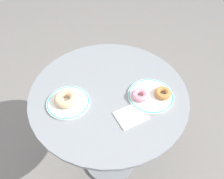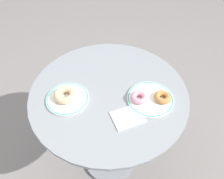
# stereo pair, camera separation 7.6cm
# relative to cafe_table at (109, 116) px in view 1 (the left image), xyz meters

# --- Properties ---
(ground_plane) EXTENTS (7.00, 7.00, 0.02)m
(ground_plane) POSITION_rel_cafe_table_xyz_m (0.00, 0.00, -0.55)
(ground_plane) COLOR gray
(cafe_table) EXTENTS (0.77, 0.77, 0.75)m
(cafe_table) POSITION_rel_cafe_table_xyz_m (0.00, 0.00, 0.00)
(cafe_table) COLOR gray
(cafe_table) RESTS_ON ground
(plate_left) EXTENTS (0.20, 0.20, 0.01)m
(plate_left) POSITION_rel_cafe_table_xyz_m (-0.19, -0.05, 0.21)
(plate_left) COLOR white
(plate_left) RESTS_ON cafe_table
(plate_right) EXTENTS (0.22, 0.22, 0.01)m
(plate_right) POSITION_rel_cafe_table_xyz_m (0.19, -0.06, 0.21)
(plate_right) COLOR white
(plate_right) RESTS_ON cafe_table
(donut_glazed) EXTENTS (0.14, 0.14, 0.03)m
(donut_glazed) POSITION_rel_cafe_table_xyz_m (-0.20, -0.04, 0.24)
(donut_glazed) COLOR #E0B789
(donut_glazed) RESTS_ON plate_left
(donut_old_fashioned) EXTENTS (0.10, 0.10, 0.03)m
(donut_old_fashioned) POSITION_rel_cafe_table_xyz_m (0.25, -0.06, 0.23)
(donut_old_fashioned) COLOR #BC7F42
(donut_old_fashioned) RESTS_ON plate_right
(donut_pink_frosted) EXTENTS (0.11, 0.11, 0.03)m
(donut_pink_frosted) POSITION_rel_cafe_table_xyz_m (0.14, -0.06, 0.23)
(donut_pink_frosted) COLOR pink
(donut_pink_frosted) RESTS_ON plate_right
(paper_napkin) EXTENTS (0.16, 0.14, 0.01)m
(paper_napkin) POSITION_rel_cafe_table_xyz_m (0.08, -0.16, 0.21)
(paper_napkin) COLOR white
(paper_napkin) RESTS_ON cafe_table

